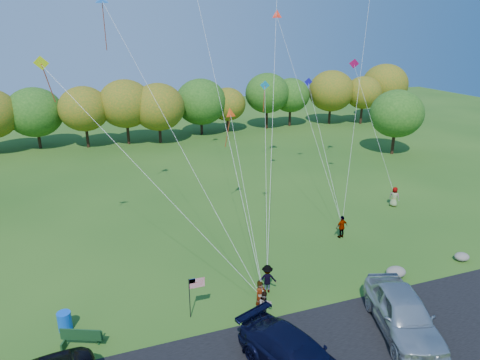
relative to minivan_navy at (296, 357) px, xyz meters
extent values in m
plane|color=#255418|center=(2.00, 4.70, -0.90)|extent=(140.00, 140.00, 0.00)
cube|color=black|center=(2.00, 0.70, -0.87)|extent=(44.00, 6.00, 0.06)
cylinder|color=#342013|center=(-13.41, 42.95, 0.38)|extent=(0.36, 0.36, 2.56)
ellipsoid|color=#1B5015|center=(-13.41, 42.95, 3.98)|extent=(7.15, 7.15, 6.44)
cylinder|color=#342013|center=(-7.81, 43.32, 0.34)|extent=(0.36, 0.36, 2.49)
ellipsoid|color=#1B5015|center=(-7.81, 43.32, 3.27)|extent=(5.16, 5.16, 4.65)
cylinder|color=#342013|center=(-3.06, 43.84, 0.45)|extent=(0.36, 0.36, 2.71)
ellipsoid|color=#2F6018|center=(-3.06, 43.84, 3.79)|extent=(6.12, 6.12, 5.50)
cylinder|color=#342013|center=(2.01, 42.55, 0.49)|extent=(0.36, 0.36, 2.78)
ellipsoid|color=#1B5015|center=(2.01, 42.55, 4.20)|extent=(7.15, 7.15, 6.44)
cylinder|color=#342013|center=(7.39, 44.24, 0.68)|extent=(0.36, 0.36, 3.16)
ellipsoid|color=#1B5015|center=(7.39, 44.24, 4.37)|extent=(6.50, 6.50, 5.85)
cylinder|color=#342013|center=(11.91, 40.79, 0.32)|extent=(0.36, 0.36, 2.44)
ellipsoid|color=#2F6018|center=(11.91, 40.79, 3.55)|extent=(6.17, 6.17, 5.55)
cylinder|color=#342013|center=(16.20, 43.96, 0.42)|extent=(0.36, 0.36, 2.65)
ellipsoid|color=#1B5015|center=(16.20, 43.96, 3.45)|extent=(5.25, 5.25, 4.73)
cylinder|color=#342013|center=(22.44, 44.33, 0.39)|extent=(0.36, 0.36, 2.58)
ellipsoid|color=#2F6018|center=(22.44, 44.33, 3.45)|extent=(5.46, 5.46, 4.91)
cylinder|color=#342013|center=(26.66, 44.18, 0.61)|extent=(0.36, 0.36, 3.02)
ellipsoid|color=#1B5015|center=(26.66, 44.18, 4.04)|extent=(5.91, 5.91, 5.32)
cylinder|color=#342013|center=(31.33, 41.77, 0.68)|extent=(0.36, 0.36, 3.17)
ellipsoid|color=#1B5015|center=(31.33, 41.77, 4.34)|extent=(6.38, 6.38, 5.75)
cylinder|color=#342013|center=(37.28, 40.94, 0.31)|extent=(0.36, 0.36, 2.42)
ellipsoid|color=#1B5015|center=(37.28, 40.94, 3.49)|extent=(6.08, 6.08, 5.47)
cylinder|color=#342013|center=(26.00, 26.70, 0.50)|extent=(0.36, 0.36, 2.80)
ellipsoid|color=#1B5015|center=(26.00, 26.70, 3.85)|extent=(6.00, 6.00, 5.40)
imported|color=black|center=(0.00, 0.00, 0.00)|extent=(4.24, 6.26, 1.68)
imported|color=#B5BBC0|center=(6.05, 0.71, 0.17)|extent=(4.02, 6.35, 2.02)
imported|color=#4C4C59|center=(0.18, 4.42, 0.01)|extent=(0.78, 0.65, 1.82)
imported|color=#4C4C59|center=(0.20, 3.90, -0.13)|extent=(0.77, 0.62, 1.54)
imported|color=#4C4C59|center=(1.23, 6.00, -0.08)|extent=(1.19, 0.88, 1.65)
imported|color=#4C4C59|center=(8.74, 10.28, -0.07)|extent=(1.02, 0.55, 1.66)
imported|color=#4C4C59|center=(15.90, 13.71, -0.07)|extent=(0.89, 0.97, 1.67)
cube|color=#163F1D|center=(-8.58, 4.90, -0.46)|extent=(1.80, 0.87, 0.06)
cube|color=#163F1D|center=(-8.58, 4.71, -0.14)|extent=(1.78, 0.81, 0.58)
cube|color=#163F1D|center=(-9.37, 4.90, -0.68)|extent=(0.27, 0.47, 0.45)
cube|color=#163F1D|center=(-7.78, 4.90, -0.68)|extent=(0.27, 0.47, 0.45)
cylinder|color=blue|center=(-9.33, 6.35, -0.41)|extent=(0.66, 0.66, 0.99)
cylinder|color=black|center=(-3.34, 5.25, 0.22)|extent=(0.05, 0.05, 2.25)
cube|color=red|center=(-2.94, 5.25, 1.03)|extent=(0.81, 0.54, 0.02)
cube|color=navy|center=(-3.18, 5.26, 1.19)|extent=(0.32, 0.02, 0.25)
ellipsoid|color=gray|center=(9.06, 4.84, -0.60)|extent=(1.22, 0.96, 0.61)
ellipsoid|color=gray|center=(14.26, 4.98, -0.65)|extent=(0.96, 0.80, 0.50)
cone|color=#FF2510|center=(6.82, 18.02, 13.97)|extent=(0.86, 0.55, 0.78)
cube|color=#C10D58|center=(13.52, 17.56, 10.36)|extent=(0.73, 0.36, 0.77)
cube|color=#EFFF15|center=(-9.18, 13.11, 11.29)|extent=(0.81, 0.30, 0.78)
cube|color=#1C15D2|center=(12.76, 23.61, 8.28)|extent=(0.78, 0.22, 0.77)
cone|color=#D8420F|center=(2.39, 15.71, 7.34)|extent=(0.92, 0.47, 0.84)
cube|color=#1796D1|center=(3.51, 12.24, 9.69)|extent=(0.59, 0.20, 0.59)
camera|label=1|loc=(-7.10, -12.80, 13.09)|focal=32.00mm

